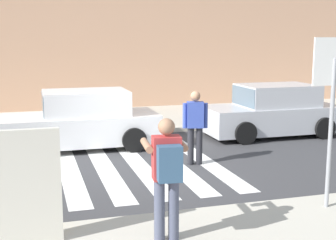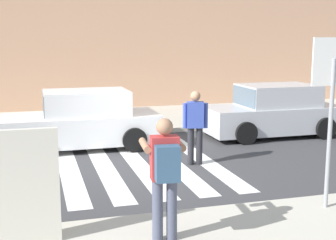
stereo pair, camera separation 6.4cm
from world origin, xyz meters
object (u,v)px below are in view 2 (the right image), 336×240
Objects in this scene: pedestrian_crossing at (195,123)px; parked_car_silver at (274,112)px; advertising_board at (18,188)px; photographer_with_backpack at (165,169)px; parked_car_white at (83,121)px; stop_sign at (332,85)px.

pedestrian_crossing is 4.16m from parked_car_silver.
advertising_board reaches higher than parked_car_silver.
parked_car_white is (-0.44, 6.57, -0.44)m from photographer_with_backpack.
stop_sign reaches higher than advertising_board.
photographer_with_backpack is 8.42m from parked_car_silver.
stop_sign is 5.02m from advertising_board.
parked_car_silver is (3.37, 2.44, -0.25)m from pedestrian_crossing.
advertising_board is at bearing 166.98° from photographer_with_backpack.
pedestrian_crossing is at bearing 106.10° from stop_sign.
stop_sign is 3.15m from photographer_with_backpack.
advertising_board is at bearing -136.06° from pedestrian_crossing.
parked_car_white is 1.00× the size of parked_car_silver.
parked_car_silver is at bearing -0.00° from parked_car_white.
advertising_board reaches higher than pedestrian_crossing.
advertising_board is (-1.93, 0.45, -0.23)m from photographer_with_backpack.
stop_sign is 1.62× the size of photographer_with_backpack.
parked_car_silver is at bearing 51.31° from photographer_with_backpack.
advertising_board reaches higher than parked_car_white.
parked_car_white is at bearing 119.19° from stop_sign.
pedestrian_crossing is (1.89, 4.13, -0.19)m from photographer_with_backpack.
stop_sign reaches higher than parked_car_white.
pedestrian_crossing is at bearing -144.12° from parked_car_silver.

